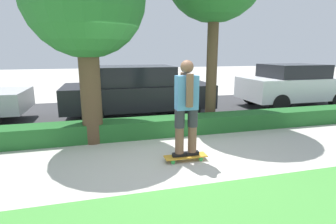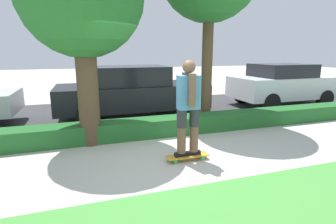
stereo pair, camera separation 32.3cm
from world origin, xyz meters
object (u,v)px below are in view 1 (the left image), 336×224
object	(u,v)px
parked_car_middle	(138,91)
skateboard	(186,157)
skater_person	(186,107)
parked_car_rear	(293,85)

from	to	relation	value
parked_car_middle	skateboard	bearing A→B (deg)	-84.38
skateboard	skater_person	size ratio (longest dim) A/B	0.45
parked_car_rear	skater_person	bearing A→B (deg)	-145.46
skater_person	parked_car_middle	bearing A→B (deg)	95.04
skateboard	parked_car_rear	bearing A→B (deg)	34.69
skater_person	parked_car_middle	distance (m)	3.79
skater_person	parked_car_rear	world-z (taller)	skater_person
skater_person	parked_car_rear	xyz separation A→B (m)	(5.41, 3.74, -0.22)
skateboard	skater_person	world-z (taller)	skater_person
skateboard	parked_car_rear	xyz separation A→B (m)	(5.41, 3.74, 0.74)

